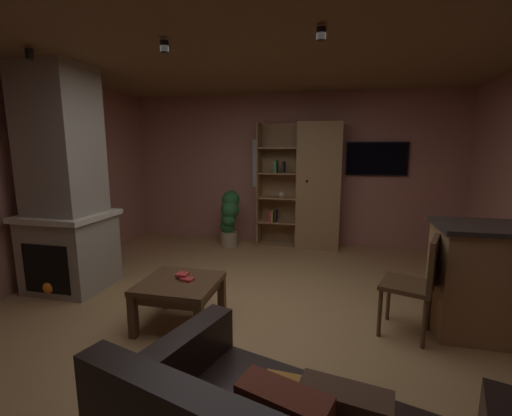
{
  "coord_description": "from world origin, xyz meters",
  "views": [
    {
      "loc": [
        0.79,
        -3.03,
        1.67
      ],
      "look_at": [
        0.0,
        0.4,
        1.05
      ],
      "focal_mm": 24.24,
      "sensor_mm": 36.0,
      "label": 1
    }
  ],
  "objects_px": {
    "wall_mounted_tv": "(377,159)",
    "potted_floor_plant": "(229,216)",
    "bookshelf_cabinet": "(313,187)",
    "coffee_table": "(180,289)",
    "table_book_1": "(182,274)",
    "dining_chair": "(418,280)",
    "stone_fireplace": "(65,192)",
    "table_book_0": "(187,279)"
  },
  "relations": [
    {
      "from": "dining_chair",
      "to": "potted_floor_plant",
      "type": "bearing_deg",
      "value": 136.22
    },
    {
      "from": "table_book_1",
      "to": "dining_chair",
      "type": "height_order",
      "value": "dining_chair"
    },
    {
      "from": "stone_fireplace",
      "to": "table_book_1",
      "type": "distance_m",
      "value": 1.86
    },
    {
      "from": "dining_chair",
      "to": "wall_mounted_tv",
      "type": "bearing_deg",
      "value": 91.89
    },
    {
      "from": "coffee_table",
      "to": "table_book_0",
      "type": "distance_m",
      "value": 0.12
    },
    {
      "from": "coffee_table",
      "to": "table_book_0",
      "type": "xyz_separation_m",
      "value": [
        0.07,
        0.02,
        0.1
      ]
    },
    {
      "from": "stone_fireplace",
      "to": "table_book_0",
      "type": "distance_m",
      "value": 1.94
    },
    {
      "from": "coffee_table",
      "to": "table_book_1",
      "type": "height_order",
      "value": "table_book_1"
    },
    {
      "from": "stone_fireplace",
      "to": "wall_mounted_tv",
      "type": "xyz_separation_m",
      "value": [
        3.69,
        2.6,
        0.33
      ]
    },
    {
      "from": "table_book_0",
      "to": "potted_floor_plant",
      "type": "distance_m",
      "value": 2.66
    },
    {
      "from": "wall_mounted_tv",
      "to": "table_book_0",
      "type": "bearing_deg",
      "value": -122.04
    },
    {
      "from": "stone_fireplace",
      "to": "coffee_table",
      "type": "distance_m",
      "value": 1.93
    },
    {
      "from": "table_book_1",
      "to": "dining_chair",
      "type": "xyz_separation_m",
      "value": [
        2.12,
        0.23,
        0.05
      ]
    },
    {
      "from": "table_book_0",
      "to": "bookshelf_cabinet",
      "type": "bearing_deg",
      "value": 71.81
    },
    {
      "from": "wall_mounted_tv",
      "to": "potted_floor_plant",
      "type": "bearing_deg",
      "value": -168.03
    },
    {
      "from": "dining_chair",
      "to": "stone_fireplace",
      "type": "bearing_deg",
      "value": 176.13
    },
    {
      "from": "coffee_table",
      "to": "bookshelf_cabinet",
      "type": "bearing_deg",
      "value": 70.7
    },
    {
      "from": "coffee_table",
      "to": "wall_mounted_tv",
      "type": "relative_size",
      "value": 0.73
    },
    {
      "from": "coffee_table",
      "to": "potted_floor_plant",
      "type": "distance_m",
      "value": 2.67
    },
    {
      "from": "stone_fireplace",
      "to": "dining_chair",
      "type": "distance_m",
      "value": 3.84
    },
    {
      "from": "table_book_1",
      "to": "potted_floor_plant",
      "type": "bearing_deg",
      "value": 97.39
    },
    {
      "from": "table_book_1",
      "to": "bookshelf_cabinet",
      "type": "bearing_deg",
      "value": 70.29
    },
    {
      "from": "table_book_0",
      "to": "wall_mounted_tv",
      "type": "relative_size",
      "value": 0.12
    },
    {
      "from": "table_book_1",
      "to": "potted_floor_plant",
      "type": "distance_m",
      "value": 2.6
    },
    {
      "from": "stone_fireplace",
      "to": "bookshelf_cabinet",
      "type": "xyz_separation_m",
      "value": [
        2.69,
        2.38,
        -0.13
      ]
    },
    {
      "from": "table_book_0",
      "to": "wall_mounted_tv",
      "type": "height_order",
      "value": "wall_mounted_tv"
    },
    {
      "from": "stone_fireplace",
      "to": "table_book_1",
      "type": "relative_size",
      "value": 23.84
    },
    {
      "from": "table_book_1",
      "to": "wall_mounted_tv",
      "type": "height_order",
      "value": "wall_mounted_tv"
    },
    {
      "from": "bookshelf_cabinet",
      "to": "coffee_table",
      "type": "bearing_deg",
      "value": -109.3
    },
    {
      "from": "bookshelf_cabinet",
      "to": "table_book_1",
      "type": "height_order",
      "value": "bookshelf_cabinet"
    },
    {
      "from": "bookshelf_cabinet",
      "to": "table_book_0",
      "type": "bearing_deg",
      "value": -108.19
    },
    {
      "from": "stone_fireplace",
      "to": "table_book_1",
      "type": "xyz_separation_m",
      "value": [
        1.66,
        -0.48,
        -0.68
      ]
    },
    {
      "from": "coffee_table",
      "to": "wall_mounted_tv",
      "type": "xyz_separation_m",
      "value": [
        2.03,
        3.14,
        1.13
      ]
    },
    {
      "from": "bookshelf_cabinet",
      "to": "wall_mounted_tv",
      "type": "xyz_separation_m",
      "value": [
        1.0,
        0.21,
        0.46
      ]
    },
    {
      "from": "stone_fireplace",
      "to": "table_book_1",
      "type": "height_order",
      "value": "stone_fireplace"
    },
    {
      "from": "stone_fireplace",
      "to": "wall_mounted_tv",
      "type": "bearing_deg",
      "value": 35.12
    },
    {
      "from": "bookshelf_cabinet",
      "to": "potted_floor_plant",
      "type": "bearing_deg",
      "value": -167.99
    },
    {
      "from": "bookshelf_cabinet",
      "to": "coffee_table",
      "type": "height_order",
      "value": "bookshelf_cabinet"
    },
    {
      "from": "bookshelf_cabinet",
      "to": "dining_chair",
      "type": "bearing_deg",
      "value": -67.53
    },
    {
      "from": "bookshelf_cabinet",
      "to": "wall_mounted_tv",
      "type": "distance_m",
      "value": 1.12
    },
    {
      "from": "table_book_0",
      "to": "table_book_1",
      "type": "height_order",
      "value": "table_book_1"
    },
    {
      "from": "potted_floor_plant",
      "to": "bookshelf_cabinet",
      "type": "bearing_deg",
      "value": 12.01
    }
  ]
}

